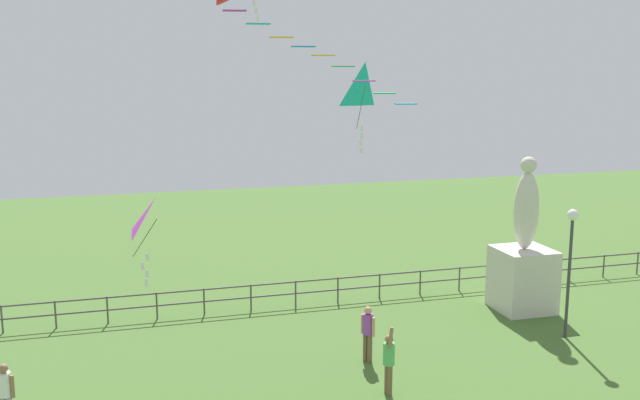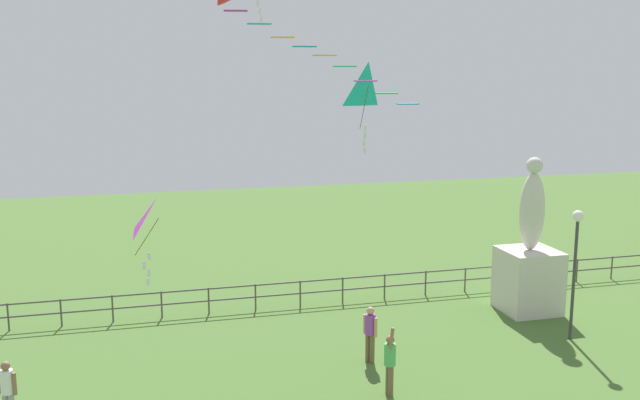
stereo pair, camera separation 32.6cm
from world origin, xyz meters
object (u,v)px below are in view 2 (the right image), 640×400
object	(u,v)px
lamppost	(576,246)
person_2	(7,389)
person_0	(390,360)
streamer_kite	(240,0)
kite_0	(368,88)
statue_monument	(529,266)
person_1	(370,330)
kite_1	(158,221)

from	to	relation	value
lamppost	person_2	size ratio (longest dim) A/B	2.56
person_0	streamer_kite	size ratio (longest dim) A/B	0.36
person_2	streamer_kite	distance (m)	10.84
kite_0	statue_monument	bearing A→B (deg)	13.85
lamppost	kite_0	xyz separation A→B (m)	(-6.50, 1.15, 4.87)
person_1	kite_1	bearing A→B (deg)	-173.49
statue_monument	person_2	xyz separation A→B (m)	(-16.51, -4.21, -0.72)
person_2	kite_0	bearing A→B (deg)	14.62
person_1	statue_monument	bearing A→B (deg)	22.57
kite_0	streamer_kite	world-z (taller)	streamer_kite
kite_1	person_2	bearing A→B (deg)	-169.59
kite_1	lamppost	bearing A→B (deg)	3.40
kite_0	person_0	bearing A→B (deg)	-97.74
person_0	kite_0	distance (m)	7.76
kite_0	streamer_kite	xyz separation A→B (m)	(-4.11, -2.60, 2.16)
person_1	kite_0	size ratio (longest dim) A/B	0.63
person_1	person_2	size ratio (longest dim) A/B	1.03
person_2	kite_1	distance (m)	5.34
person_0	kite_1	xyz separation A→B (m)	(-5.74, 1.50, 3.74)
person_1	person_2	world-z (taller)	person_1
statue_monument	kite_1	world-z (taller)	statue_monument
statue_monument	person_1	world-z (taller)	statue_monument
person_2	person_1	bearing A→B (deg)	8.02
lamppost	person_0	world-z (taller)	lamppost
statue_monument	kite_1	xyz separation A→B (m)	(-12.80, -3.53, 3.06)
statue_monument	kite_1	distance (m)	13.63
kite_0	streamer_kite	bearing A→B (deg)	-147.74
person_1	kite_0	world-z (taller)	kite_0
statue_monument	lamppost	xyz separation A→B (m)	(-0.10, -2.78, 1.41)
person_0	streamer_kite	bearing A→B (deg)	167.56
person_2	kite_0	distance (m)	12.40
person_0	person_2	size ratio (longest dim) A/B	1.19
statue_monument	person_1	bearing A→B (deg)	-157.43
kite_0	streamer_kite	size ratio (longest dim) A/B	0.49
kite_0	kite_1	bearing A→B (deg)	-162.93
person_0	kite_0	xyz separation A→B (m)	(0.46, 3.40, 6.96)
person_2	lamppost	bearing A→B (deg)	5.00
kite_0	kite_1	distance (m)	7.24
lamppost	person_0	size ratio (longest dim) A/B	2.15
statue_monument	streamer_kite	distance (m)	14.28
person_1	person_2	bearing A→B (deg)	-171.98
kite_1	streamer_kite	world-z (taller)	streamer_kite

